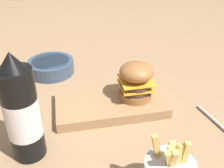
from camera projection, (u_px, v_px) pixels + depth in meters
name	position (u px, v px, depth m)	size (l,w,h in m)	color
ground_plane	(106.00, 93.00, 0.80)	(6.00, 6.00, 0.00)	#9E7A56
serving_board	(112.00, 104.00, 0.72)	(0.30, 0.16, 0.03)	#A37A51
burger	(136.00, 81.00, 0.70)	(0.09, 0.09, 0.10)	#9E6638
ketchup_bottle	(22.00, 113.00, 0.53)	(0.07, 0.07, 0.25)	black
side_bowl	(51.00, 66.00, 0.89)	(0.15, 0.15, 0.05)	#384C66
ketchup_puddle	(29.00, 99.00, 0.76)	(0.05, 0.05, 0.00)	#9E140F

